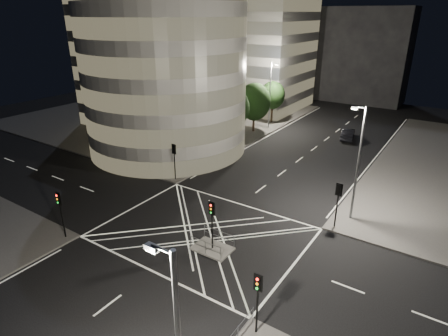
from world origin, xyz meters
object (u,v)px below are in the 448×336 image
Objects in this scene: traffic_signal_nl at (60,206)px; sedan at (348,134)px; central_island at (212,249)px; street_lamp_right_far at (358,161)px; street_lamp_left_far at (270,93)px; street_lamp_left_near at (198,119)px; traffic_signal_fl at (174,155)px; traffic_signal_fr at (338,197)px; traffic_signal_island at (212,217)px; traffic_signal_nr at (258,293)px.

traffic_signal_nl is 40.03m from sedan.
street_lamp_right_far is at bearing 54.70° from central_island.
street_lamp_left_far reaches higher than sedan.
street_lamp_left_near is at bearing -90.00° from street_lamp_left_far.
traffic_signal_nl is 0.83× the size of sedan.
traffic_signal_fl is 17.60m from traffic_signal_fr.
street_lamp_left_near is (-11.44, 13.50, 2.63)m from traffic_signal_island.
street_lamp_right_far is (18.87, -3.00, 0.00)m from street_lamp_left_near.
traffic_signal_nl is 24.27m from street_lamp_right_far.
sedan is at bearing 65.53° from traffic_signal_fl.
central_island is 18.52m from street_lamp_left_near.
traffic_signal_fr is at bearing -106.11° from street_lamp_right_far.
traffic_signal_island is 33.13m from sedan.
central_island is at bearing 26.14° from traffic_signal_nl.
traffic_signal_island is 0.40× the size of street_lamp_left_far.
street_lamp_left_near is (-0.64, 5.20, 2.63)m from traffic_signal_fl.
central_island is 12.36m from traffic_signal_nl.
street_lamp_left_near is (-18.24, 5.20, 2.63)m from traffic_signal_fr.
traffic_signal_nr is 0.83× the size of sedan.
central_island is at bearing 142.07° from traffic_signal_nr.
traffic_signal_nr is 26.32m from street_lamp_left_near.
sedan is at bearing 73.63° from traffic_signal_nl.
street_lamp_left_far is at bearing 131.94° from street_lamp_right_far.
street_lamp_right_far reaches higher than traffic_signal_fr.
street_lamp_left_near is 1.00× the size of street_lamp_left_far.
street_lamp_left_near reaches higher than traffic_signal_nl.
central_island is 0.75× the size of traffic_signal_nl.
traffic_signal_fl is 18.55m from street_lamp_right_far.
traffic_signal_island is at bearing 26.14° from traffic_signal_nl.
street_lamp_left_far is 12.91m from sedan.
central_island is 13.98m from street_lamp_right_far.
traffic_signal_island is at bearing -37.54° from traffic_signal_fl.
traffic_signal_nl is 0.40× the size of street_lamp_left_far.
traffic_signal_nr reaches higher than central_island.
traffic_signal_nl is 17.60m from traffic_signal_nr.
traffic_signal_fl is 13.62m from traffic_signal_island.
traffic_signal_nl and traffic_signal_island have the same top height.
traffic_signal_fl is at bearing 180.00° from traffic_signal_fr.
traffic_signal_fr reaches higher than central_island.
sedan is at bearing 99.37° from traffic_signal_nr.
traffic_signal_island is 13.13m from street_lamp_right_far.
traffic_signal_fr and traffic_signal_nr have the same top height.
traffic_signal_nl and traffic_signal_fr have the same top height.
traffic_signal_nr is 0.40× the size of street_lamp_left_near.
street_lamp_left_far reaches higher than traffic_signal_fl.
traffic_signal_fr is 19.14m from street_lamp_left_near.
street_lamp_left_far is (-11.44, 31.50, 2.63)m from traffic_signal_island.
traffic_signal_nr is 1.00× the size of traffic_signal_island.
central_island is at bearing 0.00° from traffic_signal_island.
traffic_signal_nr is at bearing -63.64° from street_lamp_left_far.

